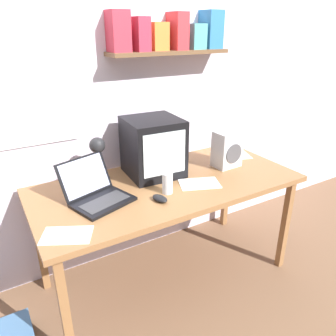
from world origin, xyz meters
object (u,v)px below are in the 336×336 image
crt_monitor (153,147)px  desk_lamp (98,152)px  space_heater (227,149)px  computer_mouse (160,198)px  laptop (95,191)px  loose_paper_near_laptop (67,235)px  printed_handout (231,155)px  corner_desk (168,191)px  juice_glass (167,184)px  loose_paper_near_monitor (199,184)px

crt_monitor → desk_lamp: (-0.36, 0.06, 0.01)m
space_heater → computer_mouse: space_heater is taller
laptop → loose_paper_near_laptop: 0.36m
computer_mouse → printed_handout: 0.90m
corner_desk → laptop: bearing=178.0°
juice_glass → computer_mouse: juice_glass is taller
crt_monitor → loose_paper_near_monitor: 0.39m
printed_handout → computer_mouse: bearing=-157.0°
crt_monitor → loose_paper_near_monitor: size_ratio=1.30×
juice_glass → loose_paper_near_monitor: size_ratio=0.44×
desk_lamp → juice_glass: bearing=-35.3°
computer_mouse → crt_monitor: bearing=67.3°
laptop → printed_handout: laptop is taller
juice_glass → crt_monitor: bearing=78.0°
space_heater → loose_paper_near_monitor: size_ratio=0.87×
loose_paper_near_laptop → laptop: bearing=48.8°
laptop → desk_lamp: bearing=46.4°
juice_glass → loose_paper_near_monitor: 0.24m
crt_monitor → printed_handout: 0.70m
desk_lamp → loose_paper_near_monitor: 0.66m
crt_monitor → space_heater: 0.53m
desk_lamp → loose_paper_near_laptop: 0.63m
crt_monitor → laptop: 0.50m
desk_lamp → loose_paper_near_laptop: desk_lamp is taller
loose_paper_near_monitor → printed_handout: 0.58m
corner_desk → loose_paper_near_laptop: size_ratio=6.14×
loose_paper_near_monitor → space_heater: bearing=23.2°
corner_desk → space_heater: (0.49, 0.02, 0.19)m
crt_monitor → laptop: bearing=-157.7°
crt_monitor → desk_lamp: 0.36m
juice_glass → desk_lamp: bearing=129.8°
loose_paper_near_monitor → corner_desk: bearing=143.1°
juice_glass → computer_mouse: bearing=-143.6°
space_heater → juice_glass: bearing=-169.1°
corner_desk → juice_glass: size_ratio=13.21×
corner_desk → loose_paper_near_monitor: size_ratio=5.80×
laptop → computer_mouse: size_ratio=3.43×
printed_handout → desk_lamp: bearing=176.3°
juice_glass → loose_paper_near_laptop: (-0.63, -0.13, -0.06)m
desk_lamp → space_heater: 0.89m
computer_mouse → desk_lamp: bearing=116.3°
desk_lamp → loose_paper_near_laptop: bearing=-110.1°
corner_desk → crt_monitor: 0.30m
space_heater → crt_monitor: bearing=160.4°
desk_lamp → laptop: bearing=-100.9°
crt_monitor → computer_mouse: bearing=-109.1°
loose_paper_near_laptop → printed_handout: 1.43m
corner_desk → loose_paper_near_laptop: (-0.71, -0.25, 0.06)m
printed_handout → corner_desk: bearing=-166.0°
computer_mouse → printed_handout: bearing=23.0°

